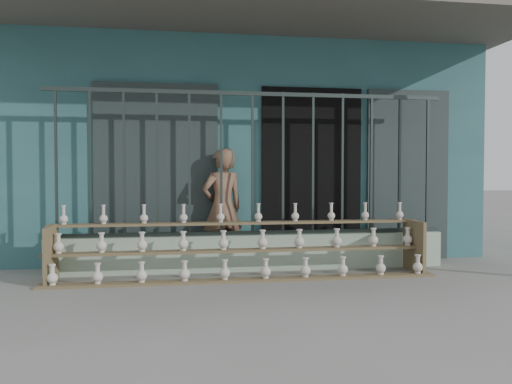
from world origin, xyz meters
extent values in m
plane|color=slate|center=(0.00, 0.00, 0.00)|extent=(60.00, 60.00, 0.00)
cube|color=#2B585B|center=(0.00, 4.30, 1.60)|extent=(7.00, 5.00, 3.20)
cube|color=black|center=(0.90, 1.82, 1.20)|extent=(1.40, 0.12, 2.40)
cube|color=#1F2929|center=(-1.20, 1.78, 1.20)|extent=(1.60, 0.08, 2.40)
cube|color=#1F2929|center=(2.30, 1.78, 1.20)|extent=(1.20, 0.08, 2.40)
cube|color=#59544C|center=(0.00, 1.20, 3.15)|extent=(7.40, 2.00, 0.12)
cube|color=#9EB89E|center=(0.00, 1.30, 0.23)|extent=(5.00, 0.20, 0.45)
cube|color=#283330|center=(-2.35, 1.30, 1.35)|extent=(0.03, 0.03, 1.80)
cube|color=#283330|center=(-1.96, 1.30, 1.35)|extent=(0.03, 0.03, 1.80)
cube|color=#283330|center=(-1.57, 1.30, 1.35)|extent=(0.03, 0.03, 1.80)
cube|color=#283330|center=(-1.18, 1.30, 1.35)|extent=(0.03, 0.03, 1.80)
cube|color=#283330|center=(-0.78, 1.30, 1.35)|extent=(0.03, 0.03, 1.80)
cube|color=#283330|center=(-0.39, 1.30, 1.35)|extent=(0.03, 0.03, 1.80)
cube|color=#283330|center=(0.00, 1.30, 1.35)|extent=(0.03, 0.03, 1.80)
cube|color=#283330|center=(0.39, 1.30, 1.35)|extent=(0.03, 0.03, 1.80)
cube|color=#283330|center=(0.78, 1.30, 1.35)|extent=(0.03, 0.03, 1.80)
cube|color=#283330|center=(1.17, 1.30, 1.35)|extent=(0.03, 0.03, 1.80)
cube|color=#283330|center=(1.57, 1.30, 1.35)|extent=(0.03, 0.03, 1.80)
cube|color=#283330|center=(1.96, 1.30, 1.35)|extent=(0.03, 0.03, 1.80)
cube|color=#283330|center=(2.35, 1.30, 1.35)|extent=(0.03, 0.03, 1.80)
cube|color=#283330|center=(0.00, 1.30, 2.22)|extent=(5.00, 0.04, 0.05)
cube|color=#283330|center=(0.00, 1.30, 0.47)|extent=(5.00, 0.04, 0.05)
cube|color=brown|center=(-0.17, 0.65, 0.01)|extent=(4.50, 0.18, 0.03)
cube|color=brown|center=(-0.17, 0.90, 0.32)|extent=(4.50, 0.18, 0.03)
cube|color=brown|center=(-0.17, 1.15, 0.61)|extent=(4.50, 0.18, 0.03)
cube|color=brown|center=(-2.32, 0.90, 0.32)|extent=(0.04, 0.55, 0.64)
cube|color=brown|center=(1.98, 0.90, 0.32)|extent=(0.04, 0.55, 0.64)
imported|color=brown|center=(-0.35, 1.59, 0.77)|extent=(0.66, 0.54, 1.55)
camera|label=1|loc=(-0.91, -4.90, 1.21)|focal=35.00mm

